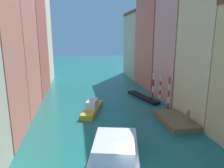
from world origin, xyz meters
name	(u,v)px	position (x,y,z in m)	size (l,w,h in m)	color
ground_plane	(98,93)	(0.00, 24.50, 0.00)	(154.00, 154.00, 0.00)	#1E6B66
building_left_2	(3,44)	(-13.36, 17.18, 9.40)	(7.50, 9.42, 18.78)	#C6705B
building_left_3	(22,33)	(-13.36, 27.78, 11.01)	(7.50, 11.32, 22.00)	#B25147
building_left_4	(33,37)	(-13.36, 37.99, 10.32)	(7.50, 8.95, 20.62)	beige
building_right_1	(220,40)	(13.36, 10.12, 10.07)	(7.50, 7.85, 20.11)	beige
building_right_2	(185,49)	(13.36, 18.32, 8.53)	(7.50, 8.17, 17.03)	tan
building_right_3	(160,37)	(13.36, 28.45, 10.40)	(7.50, 11.46, 20.78)	#C6705B
building_right_4	(142,45)	(13.36, 40.17, 8.27)	(7.50, 12.18, 16.51)	#BCB299
waterfront_dock	(175,121)	(7.78, 9.18, 0.37)	(3.21, 6.09, 0.75)	brown
person_on_dock	(188,116)	(8.57, 7.74, 1.49)	(0.36, 0.36, 1.59)	olive
mooring_pole_0	(169,92)	(9.14, 14.22, 2.54)	(0.27, 0.27, 5.00)	red
mooring_pole_1	(160,89)	(8.91, 16.78, 2.42)	(0.29, 0.29, 4.75)	red
mooring_pole_2	(153,85)	(8.81, 19.57, 2.46)	(0.34, 0.34, 4.82)	red
vaporetto_white	(114,157)	(-1.14, 2.01, 0.91)	(6.24, 10.97, 2.47)	white
gondola_black	(143,97)	(7.18, 20.02, 0.23)	(3.36, 8.12, 0.46)	black
motorboat_0	(92,107)	(-1.86, 15.27, 0.58)	(3.84, 7.19, 1.65)	gold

